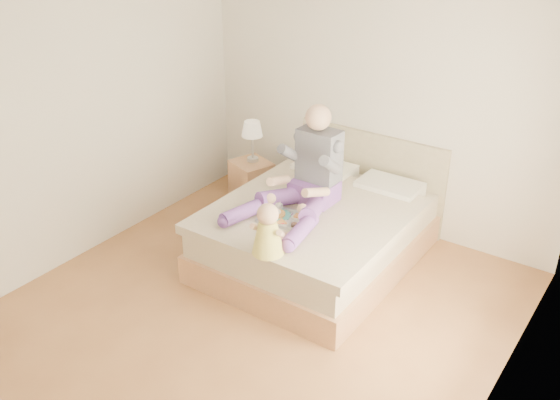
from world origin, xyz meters
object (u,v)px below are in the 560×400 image
Objects in this scene: adult at (306,178)px; baby at (268,233)px; nightstand at (252,183)px; tray at (285,216)px; bed at (321,229)px.

adult reaches higher than baby.
baby reaches higher than nightstand.
nightstand is at bearing 129.95° from tray.
nightstand is 1.17× the size of baby.
nightstand is at bearing 122.41° from baby.
nightstand is 1.50m from adult.
bed is 1.86× the size of adult.
nightstand is at bearing 156.66° from bed.
bed is 1.12m from baby.
adult reaches higher than nightstand.
bed reaches higher than nightstand.
adult is 0.42m from tray.
baby reaches higher than bed.
nightstand is 1.59m from tray.
tray is (-0.10, -0.47, 0.32)m from bed.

